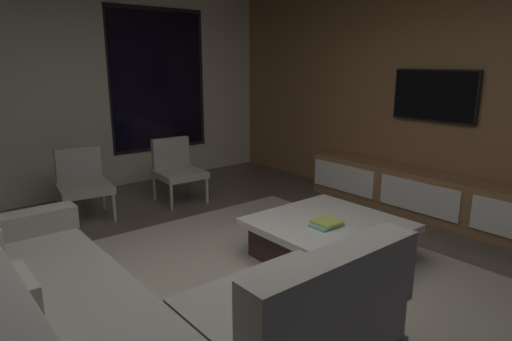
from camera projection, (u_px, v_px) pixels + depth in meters
name	position (u px, v px, depth m)	size (l,w,h in m)	color
floor	(235.00, 304.00, 3.19)	(9.20, 9.20, 0.00)	#564C44
back_wall_with_window	(59.00, 92.00, 5.55)	(6.60, 0.30, 2.70)	beige
media_wall	(461.00, 96.00, 4.75)	(0.12, 7.80, 2.70)	#8E6642
area_rug	(280.00, 294.00, 3.33)	(3.20, 3.80, 0.01)	#ADA391
sectional_couch	(120.00, 322.00, 2.47)	(1.98, 2.50, 0.82)	gray
coffee_table	(328.00, 240.00, 3.87)	(1.16, 1.16, 0.36)	#382422
book_stack_on_coffee_table	(327.00, 223.00, 3.72)	(0.26, 0.21, 0.05)	#76B1BF
accent_chair_near_window	(176.00, 167.00, 5.51)	(0.57, 0.59, 0.78)	#B2ADA0
accent_chair_by_curtain	(83.00, 180.00, 4.89)	(0.61, 0.62, 0.78)	#B2ADA0
media_console	(433.00, 197.00, 4.87)	(0.46, 3.10, 0.52)	#8E6642
mounted_tv	(434.00, 95.00, 4.87)	(0.05, 0.98, 0.57)	black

